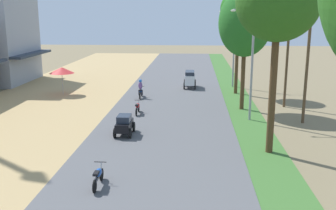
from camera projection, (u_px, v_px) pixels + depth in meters
name	position (u px, v px, depth m)	size (l,w,h in m)	color
vendor_umbrella	(62.00, 70.00, 35.57)	(2.20, 2.20, 2.52)	#99999E
median_tree_second	(278.00, 2.00, 19.42)	(4.20, 4.20, 9.88)	#4C351E
median_tree_third	(245.00, 23.00, 29.17)	(3.97, 3.97, 9.12)	#4C351E
median_tree_fourth	(239.00, 9.00, 34.90)	(3.28, 3.28, 9.26)	#4C351E
streetlamp_near	(252.00, 57.00, 26.59)	(3.16, 0.20, 7.68)	gray
streetlamp_mid	(234.00, 43.00, 38.99)	(3.16, 0.20, 7.66)	gray
utility_pole_near	(288.00, 44.00, 30.51)	(1.80, 0.20, 9.57)	brown
utility_pole_far	(308.00, 55.00, 25.97)	(1.80, 0.20, 8.93)	brown
car_hatchback_black	(124.00, 124.00, 24.01)	(1.04, 2.00, 1.23)	black
car_van_white	(190.00, 78.00, 39.12)	(1.19, 2.41, 1.67)	silver
motorbike_ahead_third	(98.00, 175.00, 16.85)	(0.54, 1.80, 0.94)	black
motorbike_ahead_fourth	(138.00, 107.00, 29.06)	(0.54, 1.80, 0.94)	black
motorbike_ahead_fifth	(141.00, 89.00, 34.46)	(0.54, 1.80, 1.66)	black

